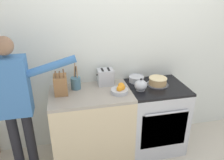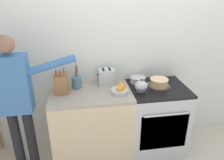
{
  "view_description": "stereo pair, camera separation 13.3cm",
  "coord_description": "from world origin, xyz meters",
  "px_view_note": "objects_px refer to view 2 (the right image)",
  "views": [
    {
      "loc": [
        -0.83,
        -1.95,
        2.06
      ],
      "look_at": [
        -0.34,
        0.28,
        1.05
      ],
      "focal_mm": 35.0,
      "sensor_mm": 36.0,
      "label": 1
    },
    {
      "loc": [
        -0.7,
        -1.98,
        2.06
      ],
      "look_at": [
        -0.34,
        0.28,
        1.05
      ],
      "focal_mm": 35.0,
      "sensor_mm": 36.0,
      "label": 2
    }
  ],
  "objects_px": {
    "stove_range": "(155,118)",
    "person_baker": "(16,95)",
    "layer_cake": "(159,83)",
    "fruit_bowl": "(120,89)",
    "knife_block": "(61,83)",
    "utensil_crock": "(77,82)",
    "toaster": "(106,77)",
    "tea_kettle": "(141,86)",
    "mixing_bowl": "(138,80)"
  },
  "relations": [
    {
      "from": "mixing_bowl",
      "to": "person_baker",
      "type": "bearing_deg",
      "value": -169.55
    },
    {
      "from": "stove_range",
      "to": "toaster",
      "type": "relative_size",
      "value": 4.28
    },
    {
      "from": "person_baker",
      "to": "mixing_bowl",
      "type": "bearing_deg",
      "value": 15.74
    },
    {
      "from": "knife_block",
      "to": "fruit_bowl",
      "type": "height_order",
      "value": "knife_block"
    },
    {
      "from": "layer_cake",
      "to": "toaster",
      "type": "bearing_deg",
      "value": 165.82
    },
    {
      "from": "stove_range",
      "to": "tea_kettle",
      "type": "xyz_separation_m",
      "value": [
        -0.23,
        -0.06,
        0.51
      ]
    },
    {
      "from": "stove_range",
      "to": "knife_block",
      "type": "height_order",
      "value": "knife_block"
    },
    {
      "from": "mixing_bowl",
      "to": "fruit_bowl",
      "type": "xyz_separation_m",
      "value": [
        -0.28,
        -0.25,
        0.01
      ]
    },
    {
      "from": "stove_range",
      "to": "tea_kettle",
      "type": "height_order",
      "value": "tea_kettle"
    },
    {
      "from": "mixing_bowl",
      "to": "person_baker",
      "type": "height_order",
      "value": "person_baker"
    },
    {
      "from": "tea_kettle",
      "to": "person_baker",
      "type": "relative_size",
      "value": 0.11
    },
    {
      "from": "toaster",
      "to": "mixing_bowl",
      "type": "bearing_deg",
      "value": -1.67
    },
    {
      "from": "tea_kettle",
      "to": "mixing_bowl",
      "type": "bearing_deg",
      "value": 85.11
    },
    {
      "from": "utensil_crock",
      "to": "fruit_bowl",
      "type": "distance_m",
      "value": 0.54
    },
    {
      "from": "tea_kettle",
      "to": "utensil_crock",
      "type": "height_order",
      "value": "utensil_crock"
    },
    {
      "from": "layer_cake",
      "to": "fruit_bowl",
      "type": "distance_m",
      "value": 0.52
    },
    {
      "from": "fruit_bowl",
      "to": "toaster",
      "type": "relative_size",
      "value": 0.95
    },
    {
      "from": "toaster",
      "to": "utensil_crock",
      "type": "bearing_deg",
      "value": -173.01
    },
    {
      "from": "layer_cake",
      "to": "toaster",
      "type": "distance_m",
      "value": 0.65
    },
    {
      "from": "utensil_crock",
      "to": "toaster",
      "type": "height_order",
      "value": "utensil_crock"
    },
    {
      "from": "mixing_bowl",
      "to": "utensil_crock",
      "type": "relative_size",
      "value": 0.62
    },
    {
      "from": "knife_block",
      "to": "utensil_crock",
      "type": "relative_size",
      "value": 0.96
    },
    {
      "from": "person_baker",
      "to": "tea_kettle",
      "type": "bearing_deg",
      "value": 6.26
    },
    {
      "from": "stove_range",
      "to": "fruit_bowl",
      "type": "height_order",
      "value": "fruit_bowl"
    },
    {
      "from": "tea_kettle",
      "to": "person_baker",
      "type": "bearing_deg",
      "value": -179.03
    },
    {
      "from": "person_baker",
      "to": "stove_range",
      "type": "bearing_deg",
      "value": 8.1
    },
    {
      "from": "stove_range",
      "to": "fruit_bowl",
      "type": "distance_m",
      "value": 0.7
    },
    {
      "from": "toaster",
      "to": "person_baker",
      "type": "bearing_deg",
      "value": -164.95
    },
    {
      "from": "fruit_bowl",
      "to": "person_baker",
      "type": "height_order",
      "value": "person_baker"
    },
    {
      "from": "knife_block",
      "to": "utensil_crock",
      "type": "xyz_separation_m",
      "value": [
        0.17,
        0.09,
        -0.03
      ]
    },
    {
      "from": "toaster",
      "to": "stove_range",
      "type": "bearing_deg",
      "value": -17.43
    },
    {
      "from": "knife_block",
      "to": "toaster",
      "type": "relative_size",
      "value": 1.49
    },
    {
      "from": "utensil_crock",
      "to": "person_baker",
      "type": "distance_m",
      "value": 0.68
    },
    {
      "from": "tea_kettle",
      "to": "layer_cake",
      "type": "bearing_deg",
      "value": 19.72
    },
    {
      "from": "stove_range",
      "to": "tea_kettle",
      "type": "relative_size",
      "value": 4.9
    },
    {
      "from": "stove_range",
      "to": "person_baker",
      "type": "height_order",
      "value": "person_baker"
    },
    {
      "from": "stove_range",
      "to": "person_baker",
      "type": "distance_m",
      "value": 1.71
    },
    {
      "from": "fruit_bowl",
      "to": "toaster",
      "type": "bearing_deg",
      "value": 114.64
    },
    {
      "from": "fruit_bowl",
      "to": "toaster",
      "type": "xyz_separation_m",
      "value": [
        -0.12,
        0.27,
        0.05
      ]
    },
    {
      "from": "layer_cake",
      "to": "knife_block",
      "type": "height_order",
      "value": "knife_block"
    },
    {
      "from": "stove_range",
      "to": "person_baker",
      "type": "xyz_separation_m",
      "value": [
        -1.63,
        -0.08,
        0.51
      ]
    },
    {
      "from": "stove_range",
      "to": "toaster",
      "type": "bearing_deg",
      "value": 162.57
    },
    {
      "from": "utensil_crock",
      "to": "knife_block",
      "type": "bearing_deg",
      "value": -151.69
    },
    {
      "from": "knife_block",
      "to": "utensil_crock",
      "type": "height_order",
      "value": "utensil_crock"
    },
    {
      "from": "fruit_bowl",
      "to": "utensil_crock",
      "type": "bearing_deg",
      "value": 155.81
    },
    {
      "from": "fruit_bowl",
      "to": "person_baker",
      "type": "relative_size",
      "value": 0.12
    },
    {
      "from": "knife_block",
      "to": "toaster",
      "type": "height_order",
      "value": "knife_block"
    },
    {
      "from": "tea_kettle",
      "to": "knife_block",
      "type": "xyz_separation_m",
      "value": [
        -0.93,
        0.11,
        0.05
      ]
    },
    {
      "from": "layer_cake",
      "to": "tea_kettle",
      "type": "distance_m",
      "value": 0.27
    },
    {
      "from": "utensil_crock",
      "to": "person_baker",
      "type": "height_order",
      "value": "person_baker"
    }
  ]
}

